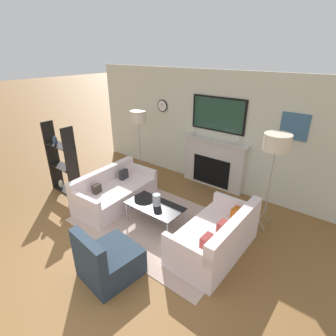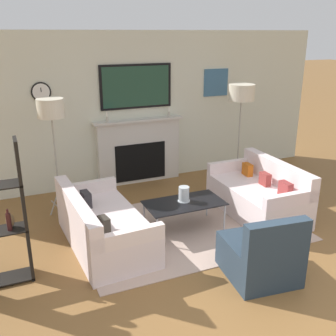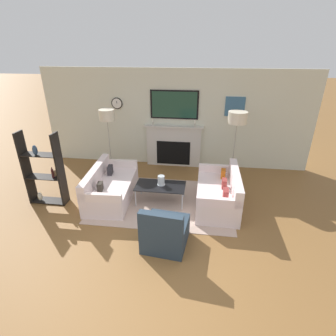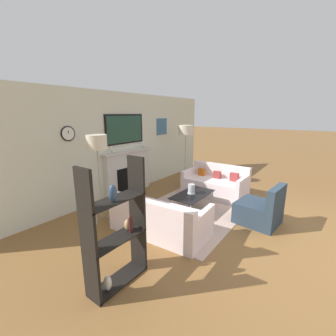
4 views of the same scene
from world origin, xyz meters
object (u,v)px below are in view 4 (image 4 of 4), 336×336
at_px(couch_left, 159,219).
at_px(hurricane_candle, 191,189).
at_px(armchair, 260,211).
at_px(floor_lamp_right, 186,131).
at_px(floor_lamp_left, 97,143).
at_px(shelf_unit, 116,230).
at_px(coffee_table, 193,195).
at_px(couch_right, 215,185).

height_order(couch_left, hurricane_candle, couch_left).
relative_size(armchair, hurricane_candle, 3.96).
bearing_deg(hurricane_candle, floor_lamp_right, 35.71).
distance_m(floor_lamp_left, shelf_unit, 2.01).
distance_m(coffee_table, hurricane_candle, 0.13).
bearing_deg(armchair, shelf_unit, 159.14).
bearing_deg(shelf_unit, floor_lamp_right, 20.47).
xyz_separation_m(couch_right, shelf_unit, (-3.77, -0.36, 0.47)).
bearing_deg(armchair, hurricane_candle, 101.41).
relative_size(couch_right, floor_lamp_left, 0.92).
relative_size(coffee_table, shelf_unit, 0.67).
bearing_deg(couch_left, couch_right, 0.02).
bearing_deg(couch_right, armchair, -124.85).
bearing_deg(floor_lamp_left, shelf_unit, -121.62).
relative_size(armchair, coffee_table, 0.78).
height_order(floor_lamp_right, shelf_unit, floor_lamp_right).
relative_size(floor_lamp_right, shelf_unit, 1.12).
relative_size(couch_left, couch_right, 1.11).
distance_m(coffee_table, floor_lamp_right, 2.42).
xyz_separation_m(armchair, floor_lamp_right, (1.35, 2.61, 1.39)).
relative_size(armchair, floor_lamp_left, 0.48).
height_order(couch_left, shelf_unit, shelf_unit).
relative_size(hurricane_candle, floor_lamp_left, 0.12).
xyz_separation_m(armchair, floor_lamp_left, (-1.84, 2.61, 1.34)).
relative_size(couch_left, coffee_table, 1.66).
height_order(couch_right, floor_lamp_right, floor_lamp_right).
xyz_separation_m(floor_lamp_left, shelf_unit, (-0.95, -1.54, -0.86)).
bearing_deg(floor_lamp_left, coffee_table, -38.50).
relative_size(coffee_table, floor_lamp_left, 0.61).
xyz_separation_m(coffee_table, shelf_unit, (-2.49, -0.32, 0.37)).
distance_m(armchair, shelf_unit, 3.02).
height_order(couch_left, floor_lamp_left, floor_lamp_left).
relative_size(couch_left, armchair, 2.12).
distance_m(couch_right, coffee_table, 1.29).
distance_m(armchair, floor_lamp_left, 3.46).
bearing_deg(floor_lamp_right, shelf_unit, -159.53).
relative_size(armchair, shelf_unit, 0.52).
bearing_deg(shelf_unit, hurricane_candle, 8.33).
bearing_deg(couch_right, coffee_table, -178.59).
distance_m(couch_left, shelf_unit, 1.45).
bearing_deg(coffee_table, couch_left, 178.50).
xyz_separation_m(couch_left, coffee_table, (1.17, -0.03, 0.13)).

